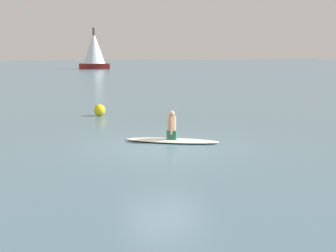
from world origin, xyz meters
TOP-DOWN VIEW (x-y plane):
  - ground_plane at (0.00, 0.00)m, footprint 400.00×400.00m
  - surfboard at (-0.70, 0.65)m, footprint 2.60×3.04m
  - person_paddler at (-0.70, 0.65)m, footprint 0.40×0.41m
  - sailboat_far_left at (-73.18, 21.10)m, footprint 5.46×6.38m
  - buoy_marker at (-7.95, 0.50)m, footprint 0.56×0.56m

SIDE VIEW (x-z plane):
  - ground_plane at x=0.00m, z-range 0.00..0.00m
  - surfboard at x=-0.70m, z-range 0.00..0.10m
  - buoy_marker at x=-7.95m, z-range 0.00..0.56m
  - person_paddler at x=-0.70m, z-range 0.06..1.03m
  - sailboat_far_left at x=-73.18m, z-range -0.22..7.98m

